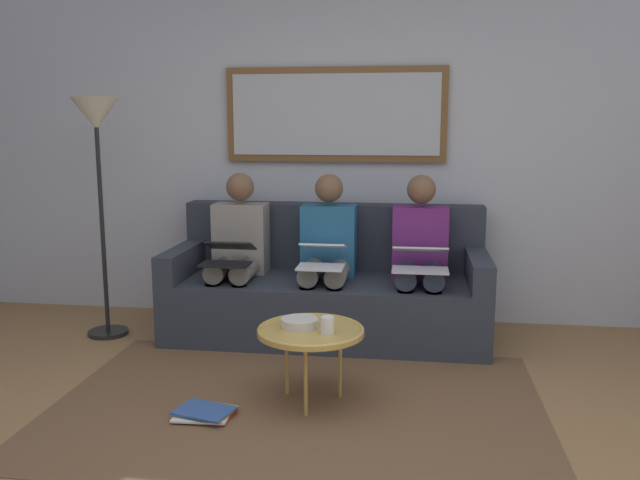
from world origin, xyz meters
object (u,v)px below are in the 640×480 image
(bowl, at_px, (300,323))
(laptop_white, at_px, (322,255))
(laptop_silver, at_px, (420,259))
(magazine_stack, at_px, (204,412))
(person_right, at_px, (238,249))
(person_left, at_px, (420,254))
(person_middle, at_px, (327,251))
(couch, at_px, (328,290))
(coffee_table, at_px, (311,332))
(standing_lamp, at_px, (97,141))
(framed_mirror, at_px, (335,115))
(laptop_black, at_px, (228,254))
(cup, at_px, (327,325))

(bowl, xyz_separation_m, laptop_white, (0.00, -0.88, 0.19))
(bowl, distance_m, laptop_silver, 1.10)
(magazine_stack, bearing_deg, person_right, -82.32)
(person_left, distance_m, person_middle, 0.64)
(couch, xyz_separation_m, coffee_table, (-0.06, 1.22, 0.09))
(coffee_table, distance_m, standing_lamp, 2.11)
(framed_mirror, distance_m, laptop_black, 1.33)
(person_left, bearing_deg, laptop_black, 10.71)
(person_middle, height_order, laptop_black, person_middle)
(laptop_white, bearing_deg, magazine_stack, 68.84)
(cup, bearing_deg, bowl, -27.37)
(laptop_silver, relative_size, person_middle, 0.31)
(bowl, bearing_deg, couch, -89.89)
(person_right, bearing_deg, laptop_black, 90.00)
(cup, height_order, laptop_silver, laptop_silver)
(couch, height_order, magazine_stack, couch)
(couch, distance_m, person_left, 0.71)
(cup, bearing_deg, person_middle, -82.47)
(person_right, xyz_separation_m, laptop_black, (0.00, 0.24, 0.01))
(laptop_white, bearing_deg, person_right, -20.65)
(bowl, relative_size, person_left, 0.17)
(framed_mirror, height_order, bowl, framed_mirror)
(cup, bearing_deg, laptop_white, -80.62)
(laptop_black, distance_m, standing_lamp, 1.18)
(coffee_table, distance_m, laptop_black, 1.17)
(cup, relative_size, person_left, 0.08)
(laptop_white, bearing_deg, cup, 99.38)
(magazine_stack, bearing_deg, laptop_black, -80.75)
(cup, height_order, person_right, person_right)
(bowl, bearing_deg, laptop_silver, -125.87)
(laptop_black, bearing_deg, laptop_white, -179.91)
(person_left, relative_size, laptop_black, 3.41)
(laptop_black, bearing_deg, coffee_table, 127.79)
(laptop_silver, relative_size, magazine_stack, 1.11)
(person_right, height_order, standing_lamp, standing_lamp)
(magazine_stack, relative_size, standing_lamp, 0.19)
(couch, distance_m, laptop_silver, 0.78)
(couch, xyz_separation_m, bowl, (-0.00, 1.19, 0.12))
(couch, height_order, framed_mirror, framed_mirror)
(person_middle, bearing_deg, laptop_silver, 159.13)
(framed_mirror, distance_m, standing_lamp, 1.69)
(person_left, bearing_deg, laptop_silver, 90.00)
(person_middle, xyz_separation_m, laptop_black, (0.64, 0.24, 0.01))
(laptop_white, bearing_deg, person_left, -159.35)
(laptop_silver, distance_m, person_right, 1.30)
(laptop_white, distance_m, standing_lamp, 1.72)
(bowl, xyz_separation_m, laptop_silver, (-0.64, -0.88, 0.19))
(person_left, bearing_deg, laptop_white, 20.65)
(laptop_silver, bearing_deg, standing_lamp, -1.18)
(magazine_stack, bearing_deg, bowl, -148.35)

